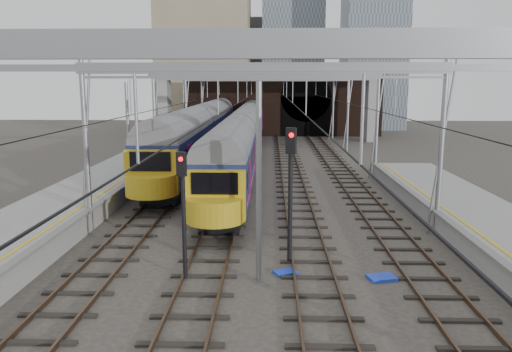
{
  "coord_description": "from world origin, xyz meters",
  "views": [
    {
      "loc": [
        0.39,
        -14.83,
        6.94
      ],
      "look_at": [
        -0.31,
        9.48,
        2.4
      ],
      "focal_mm": 35.0,
      "sensor_mm": 36.0,
      "label": 1
    }
  ],
  "objects_px": {
    "train_second": "(209,126)",
    "signal_near_centre": "(290,180)",
    "signal_near_left": "(183,199)",
    "train_main": "(248,126)"
  },
  "relations": [
    {
      "from": "train_second",
      "to": "signal_near_centre",
      "type": "relative_size",
      "value": 9.67
    },
    {
      "from": "train_second",
      "to": "signal_near_left",
      "type": "distance_m",
      "value": 35.04
    },
    {
      "from": "signal_near_left",
      "to": "train_main",
      "type": "bearing_deg",
      "value": 110.43
    },
    {
      "from": "train_main",
      "to": "signal_near_left",
      "type": "relative_size",
      "value": 13.7
    },
    {
      "from": "signal_near_left",
      "to": "signal_near_centre",
      "type": "xyz_separation_m",
      "value": [
        3.82,
        1.69,
        0.37
      ]
    },
    {
      "from": "train_main",
      "to": "signal_near_left",
      "type": "height_order",
      "value": "train_main"
    },
    {
      "from": "train_second",
      "to": "signal_near_centre",
      "type": "xyz_separation_m",
      "value": [
        7.16,
        -33.18,
        0.73
      ]
    },
    {
      "from": "train_main",
      "to": "signal_near_left",
      "type": "xyz_separation_m",
      "value": [
        -0.66,
        -35.82,
        0.49
      ]
    },
    {
      "from": "train_main",
      "to": "train_second",
      "type": "bearing_deg",
      "value": -166.71
    },
    {
      "from": "signal_near_left",
      "to": "signal_near_centre",
      "type": "relative_size",
      "value": 0.87
    }
  ]
}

